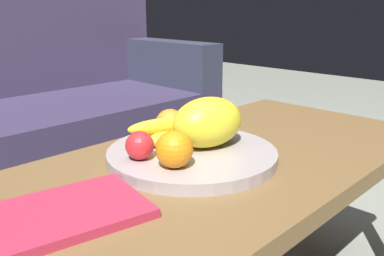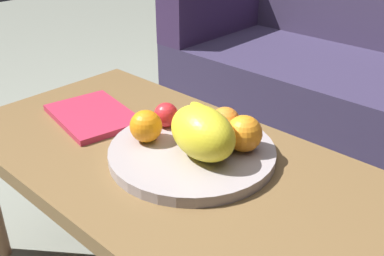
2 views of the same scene
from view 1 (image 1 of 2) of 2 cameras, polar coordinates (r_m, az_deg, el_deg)
coffee_table at (r=0.95m, az=2.82°, el=-7.33°), size 1.22×0.56×0.45m
couch at (r=1.85m, az=-23.45°, el=0.00°), size 1.70×0.70×0.90m
fruit_bowl at (r=0.93m, az=0.00°, el=-3.71°), size 0.38×0.38×0.03m
melon_large_front at (r=0.93m, az=2.21°, el=0.80°), size 0.19×0.15×0.11m
orange_front at (r=0.99m, az=-3.03°, el=0.54°), size 0.07×0.07×0.07m
orange_left at (r=0.81m, az=-2.47°, el=-2.95°), size 0.08×0.08×0.08m
orange_right at (r=1.02m, az=0.68°, el=1.35°), size 0.08×0.08×0.08m
apple_front at (r=0.86m, az=-7.26°, el=-2.43°), size 0.06×0.06×0.06m
banana_bunch at (r=0.95m, az=-3.64°, el=-0.67°), size 0.17×0.12×0.06m
magazine at (r=0.72m, az=-16.96°, el=-11.09°), size 0.28×0.22×0.02m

